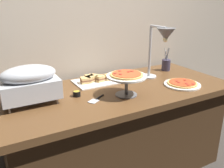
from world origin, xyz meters
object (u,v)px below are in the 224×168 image
Objects in this scene: chafing_dish at (29,82)px; pizza_plate_front at (182,84)px; utensil_holder at (166,65)px; serving_spatula at (96,99)px; heat_lamp at (162,40)px; sandwich_platter at (95,80)px; sauce_cup_near at (77,93)px; pizza_plate_center at (126,78)px.

pizza_plate_front is at bearing -11.12° from chafing_dish.
utensil_holder is 0.99m from serving_spatula.
heat_lamp is (1.07, -0.07, 0.21)m from chafing_dish.
sandwich_platter is (0.57, 0.19, -0.13)m from chafing_dish.
utensil_holder is (0.28, 0.25, -0.30)m from heat_lamp.
pizza_plate_front is 0.88m from sauce_cup_near.
pizza_plate_front is 0.80× the size of sandwich_platter.
heat_lamp is 0.75m from serving_spatula.
chafing_dish is 1.36m from utensil_holder.
sauce_cup_near is (-0.86, 0.20, 0.01)m from pizza_plate_front.
pizza_plate_center is at bearing -152.35° from utensil_holder.
sandwich_platter is at bearing 145.00° from pizza_plate_front.
sandwich_platter is at bearing 100.75° from pizza_plate_center.
pizza_plate_front is at bearing -56.22° from heat_lamp.
sauce_cup_near is at bearing 154.43° from pizza_plate_center.
heat_lamp reaches higher than serving_spatula.
heat_lamp is at bearing -2.92° from sauce_cup_near.
sandwich_platter is 0.38m from serving_spatula.
utensil_holder reaches higher than pizza_plate_front.
utensil_holder is at bearing 66.85° from pizza_plate_front.
chafing_dish reaches higher than utensil_holder.
utensil_holder is at bearing 41.44° from heat_lamp.
chafing_dish is at bearing 163.67° from pizza_plate_center.
heat_lamp is 1.59× the size of pizza_plate_center.
sandwich_platter reaches higher than pizza_plate_front.
sauce_cup_near is at bearing 166.94° from pizza_plate_front.
pizza_plate_front is (0.11, -0.16, -0.35)m from heat_lamp.
pizza_plate_center reaches higher than sandwich_platter.
pizza_plate_front is 1.29× the size of utensil_holder.
chafing_dish is 0.35m from sauce_cup_near.
sauce_cup_near is at bearing -139.24° from sandwich_platter.
serving_spatula is (0.10, -0.13, -0.02)m from sauce_cup_near.
chafing_dish is at bearing 168.88° from pizza_plate_front.
serving_spatula is (-0.93, -0.34, -0.06)m from utensil_holder.
pizza_plate_front reaches higher than serving_spatula.
sandwich_platter is at bearing 65.83° from serving_spatula.
serving_spatula is at bearing -172.13° from heat_lamp.
pizza_plate_center is 0.27m from serving_spatula.
serving_spatula is at bearing 172.70° from pizza_plate_center.
pizza_plate_center is 1.28× the size of utensil_holder.
sandwich_platter is (-0.49, 0.26, -0.34)m from heat_lamp.
chafing_dish is 0.82× the size of heat_lamp.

